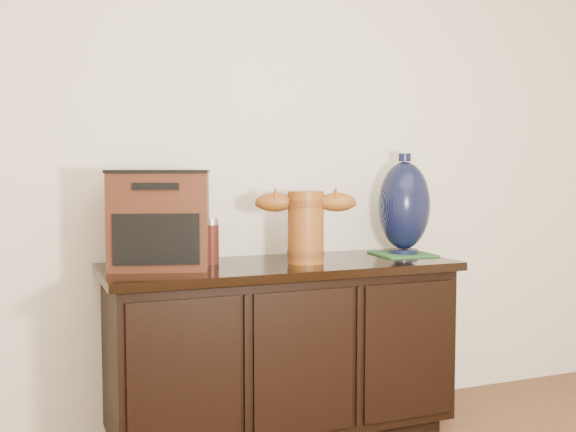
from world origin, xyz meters
name	(u,v)px	position (x,y,z in m)	size (l,w,h in m)	color
sideboard	(281,350)	(0.00, 2.23, 0.39)	(1.46, 0.56, 0.75)	black
terracotta_vessel	(306,223)	(0.09, 2.18, 0.92)	(0.42, 0.21, 0.30)	#91501A
tv_radio	(160,219)	(-0.49, 2.28, 0.95)	(0.46, 0.41, 0.39)	#431F10
green_mat	(403,254)	(0.61, 2.26, 0.76)	(0.24, 0.24, 0.01)	#285A28
lamp_base	(404,206)	(0.61, 2.26, 0.98)	(0.25, 0.25, 0.45)	black
spray_can	(211,241)	(-0.28, 2.30, 0.85)	(0.06, 0.06, 0.19)	#5F1910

